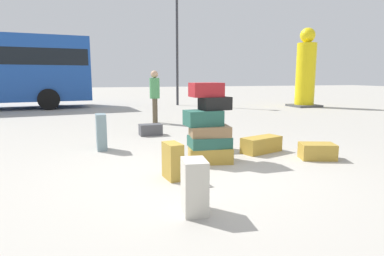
{
  "coord_description": "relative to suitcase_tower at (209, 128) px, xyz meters",
  "views": [
    {
      "loc": [
        -1.44,
        -4.52,
        1.41
      ],
      "look_at": [
        0.35,
        1.46,
        0.41
      ],
      "focal_mm": 30.16,
      "sensor_mm": 36.0,
      "label": 1
    }
  ],
  "objects": [
    {
      "name": "yellow_dummy_statue",
      "position": [
        7.67,
        8.08,
        1.04
      ],
      "size": [
        1.23,
        1.23,
        3.62
      ],
      "color": "yellow",
      "rests_on": "ground"
    },
    {
      "name": "person_bearded_onlooker",
      "position": [
        -0.06,
        4.69,
        0.38
      ],
      "size": [
        0.3,
        0.33,
        1.59
      ],
      "rotation": [
        0.0,
        0.0,
        -1.91
      ],
      "color": "brown",
      "rests_on": "ground"
    },
    {
      "name": "ground_plane",
      "position": [
        -0.34,
        -0.47,
        -0.56
      ],
      "size": [
        80.0,
        80.0,
        0.0
      ],
      "primitive_type": "plane",
      "color": "#ADA89E"
    },
    {
      "name": "suitcase_black_upright_blue",
      "position": [
        0.32,
        0.88,
        -0.25
      ],
      "size": [
        0.35,
        0.46,
        0.62
      ],
      "primitive_type": "cube",
      "rotation": [
        0.0,
        0.0,
        -0.19
      ],
      "color": "black",
      "rests_on": "ground"
    },
    {
      "name": "suitcase_slate_foreground_far",
      "position": [
        -1.7,
        1.37,
        -0.21
      ],
      "size": [
        0.2,
        0.36,
        0.7
      ],
      "primitive_type": "cube",
      "rotation": [
        0.0,
        0.0,
        0.05
      ],
      "color": "gray",
      "rests_on": "ground"
    },
    {
      "name": "suitcase_cream_right_side",
      "position": [
        -0.84,
        -1.94,
        -0.28
      ],
      "size": [
        0.28,
        0.36,
        0.57
      ],
      "primitive_type": "cube",
      "rotation": [
        0.0,
        0.0,
        -0.11
      ],
      "color": "beige",
      "rests_on": "ground"
    },
    {
      "name": "suitcase_tan_behind_tower",
      "position": [
        1.16,
        0.3,
        -0.42
      ],
      "size": [
        0.86,
        0.57,
        0.29
      ],
      "primitive_type": "cube",
      "rotation": [
        0.0,
        0.0,
        0.33
      ],
      "color": "#B28C33",
      "rests_on": "ground"
    },
    {
      "name": "suitcase_charcoal_white_trunk",
      "position": [
        -0.53,
        2.68,
        -0.43
      ],
      "size": [
        0.55,
        0.34,
        0.27
      ],
      "primitive_type": "cube",
      "rotation": [
        0.0,
        0.0,
        0.06
      ],
      "color": "#4C4C51",
      "rests_on": "ground"
    },
    {
      "name": "lamp_post",
      "position": [
        2.14,
        10.62,
        3.14
      ],
      "size": [
        0.36,
        0.36,
        5.6
      ],
      "color": "#333338",
      "rests_on": "ground"
    },
    {
      "name": "suitcase_tan_foreground_near",
      "position": [
        1.84,
        -0.43,
        -0.43
      ],
      "size": [
        0.66,
        0.53,
        0.27
      ],
      "primitive_type": "cube",
      "rotation": [
        0.0,
        0.0,
        -0.33
      ],
      "color": "#B28C33",
      "rests_on": "ground"
    },
    {
      "name": "suitcase_tower",
      "position": [
        0.0,
        0.0,
        0.0
      ],
      "size": [
        0.79,
        0.7,
        1.31
      ],
      "color": "#B28C33",
      "rests_on": "ground"
    },
    {
      "name": "suitcase_tan_left_side",
      "position": [
        -0.8,
        -0.77,
        -0.31
      ],
      "size": [
        0.25,
        0.39,
        0.51
      ],
      "primitive_type": "cube",
      "rotation": [
        0.0,
        0.0,
        0.15
      ],
      "color": "#B28C33",
      "rests_on": "ground"
    }
  ]
}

